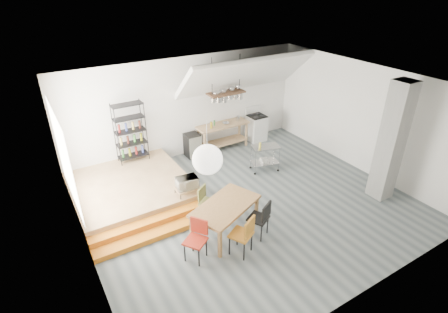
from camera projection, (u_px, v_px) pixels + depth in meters
floor at (249, 204)px, 9.22m from camera, size 8.00×8.00×0.00m
wall_back at (188, 107)px, 11.12m from camera, size 8.00×0.04×3.20m
wall_left at (79, 199)px, 6.64m from camera, size 0.04×7.00×3.20m
wall_right at (362, 118)px, 10.30m from camera, size 0.04×7.00×3.20m
ceiling at (253, 85)px, 7.72m from camera, size 8.00×7.00×0.02m
slope_ceiling at (246, 74)px, 11.04m from camera, size 4.40×1.44×1.32m
window_pane at (64, 158)px, 7.69m from camera, size 0.02×2.50×2.20m
platform at (131, 189)px, 9.50m from camera, size 3.00×3.00×0.40m
step_lower at (159, 233)px, 8.08m from camera, size 3.00×0.35×0.13m
step_upper at (153, 223)px, 8.32m from camera, size 3.00×0.35×0.27m
concrete_column at (391, 142)px, 8.85m from camera, size 0.50×0.50×3.20m
kitchen_counter at (223, 132)px, 11.81m from camera, size 1.80×0.60×0.91m
stove at (256, 127)px, 12.52m from camera, size 0.60×0.60×1.18m
pot_rack at (227, 95)px, 11.02m from camera, size 1.20×0.50×1.43m
wire_shelving at (130, 132)px, 10.10m from camera, size 0.88×0.38×1.80m
microwave_shelf at (187, 188)px, 8.89m from camera, size 0.60×0.40×0.16m
paper_lantern at (208, 159)px, 6.77m from camera, size 0.60×0.60×0.60m
dining_table at (225, 208)px, 7.91m from camera, size 1.86×1.47×0.77m
chair_mustard at (244, 233)px, 7.33m from camera, size 0.60×0.60×0.96m
chair_black at (261, 217)px, 7.85m from camera, size 0.57×0.57×0.92m
chair_olive at (206, 200)px, 8.51m from camera, size 0.54×0.54×0.85m
chair_red at (197, 236)px, 7.27m from camera, size 0.58×0.58×0.92m
rolling_cart at (265, 155)px, 10.55m from camera, size 0.91×0.66×0.81m
mini_fridge at (192, 145)px, 11.44m from camera, size 0.46×0.46×0.78m
microwave at (187, 183)px, 8.81m from camera, size 0.56×0.40×0.29m
bowl at (226, 123)px, 11.67m from camera, size 0.25×0.25×0.06m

